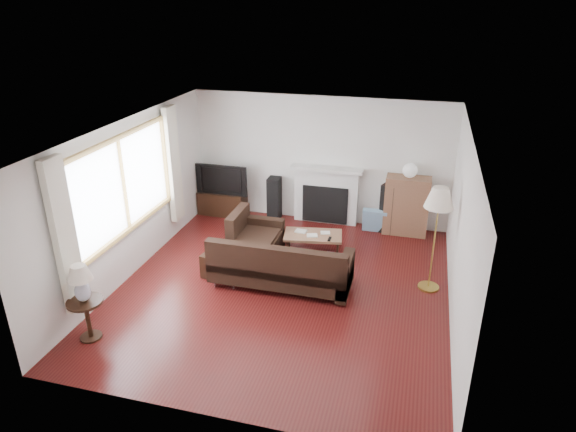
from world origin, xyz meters
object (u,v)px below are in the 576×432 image
(coffee_table, at_px, (313,244))
(side_table, at_px, (88,319))
(sectional_sofa, at_px, (281,263))
(floor_lamp, at_px, (434,240))
(tv_stand, at_px, (223,203))
(bookshelf, at_px, (406,206))

(coffee_table, xyz_separation_m, side_table, (-2.35, -3.10, 0.10))
(sectional_sofa, distance_m, side_table, 2.88)
(floor_lamp, bearing_deg, sectional_sofa, -167.49)
(sectional_sofa, relative_size, side_table, 4.05)
(tv_stand, distance_m, coffee_table, 2.54)
(sectional_sofa, bearing_deg, bookshelf, 54.13)
(tv_stand, relative_size, side_table, 1.65)
(bookshelf, bearing_deg, coffee_table, -139.15)
(side_table, bearing_deg, floor_lamp, 29.54)
(tv_stand, height_order, bookshelf, bookshelf)
(tv_stand, xyz_separation_m, bookshelf, (3.70, 0.03, 0.32))
(tv_stand, xyz_separation_m, side_table, (-0.16, -4.37, 0.05))
(coffee_table, xyz_separation_m, floor_lamp, (1.99, -0.63, 0.64))
(bookshelf, relative_size, side_table, 1.93)
(sectional_sofa, bearing_deg, side_table, -136.87)
(bookshelf, xyz_separation_m, sectional_sofa, (-1.76, -2.44, -0.18))
(sectional_sofa, bearing_deg, floor_lamp, 12.51)
(side_table, bearing_deg, sectional_sofa, 43.13)
(tv_stand, xyz_separation_m, sectional_sofa, (1.94, -2.41, 0.14))
(tv_stand, distance_m, floor_lamp, 4.64)
(sectional_sofa, bearing_deg, tv_stand, 128.81)
(tv_stand, height_order, floor_lamp, floor_lamp)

